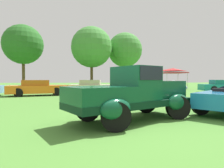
# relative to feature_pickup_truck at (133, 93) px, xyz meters

# --- Properties ---
(ground_plane) EXTENTS (120.00, 120.00, 0.00)m
(ground_plane) POSITION_rel_feature_pickup_truck_xyz_m (-0.29, -0.52, -0.86)
(ground_plane) COLOR #4C8433
(feature_pickup_truck) EXTENTS (4.38, 3.35, 1.70)m
(feature_pickup_truck) POSITION_rel_feature_pickup_truck_xyz_m (0.00, 0.00, 0.00)
(feature_pickup_truck) COLOR black
(feature_pickup_truck) RESTS_ON ground_plane
(show_car_orange) EXTENTS (4.75, 2.87, 1.22)m
(show_car_orange) POSITION_rel_feature_pickup_truck_xyz_m (-5.65, 9.51, -0.26)
(show_car_orange) COLOR orange
(show_car_orange) RESTS_ON ground_plane
(show_car_cream) EXTENTS (4.11, 2.08, 1.22)m
(show_car_cream) POSITION_rel_feature_pickup_truck_xyz_m (-1.39, 10.96, -0.27)
(show_car_cream) COLOR beige
(show_car_cream) RESTS_ON ground_plane
(show_car_teal) EXTENTS (4.65, 2.37, 1.22)m
(show_car_teal) POSITION_rel_feature_pickup_truck_xyz_m (11.36, 11.28, -0.26)
(show_car_teal) COLOR teal
(show_car_teal) RESTS_ON ground_plane
(spectator_between_cars) EXTENTS (0.45, 0.33, 1.69)m
(spectator_between_cars) POSITION_rel_feature_pickup_truck_xyz_m (0.81, 8.59, 0.05)
(spectator_between_cars) COLOR #9E998E
(spectator_between_cars) RESTS_ON ground_plane
(canopy_tent_left_field) EXTENTS (2.96, 2.96, 2.71)m
(canopy_tent_left_field) POSITION_rel_feature_pickup_truck_xyz_m (9.06, 17.91, 1.56)
(canopy_tent_left_field) COLOR #B7B7BC
(canopy_tent_left_field) RESTS_ON ground_plane
(treeline_far_left) EXTENTS (6.01, 6.01, 9.59)m
(treeline_far_left) POSITION_rel_feature_pickup_truck_xyz_m (-11.98, 24.46, 5.70)
(treeline_far_left) COLOR brown
(treeline_far_left) RESTS_ON ground_plane
(treeline_mid_left) EXTENTS (6.47, 6.47, 9.59)m
(treeline_mid_left) POSITION_rel_feature_pickup_truck_xyz_m (-1.53, 24.45, 5.48)
(treeline_mid_left) COLOR brown
(treeline_mid_left) RESTS_ON ground_plane
(treeline_center) EXTENTS (6.05, 6.05, 9.46)m
(treeline_center) POSITION_rel_feature_pickup_truck_xyz_m (4.30, 27.33, 5.55)
(treeline_center) COLOR brown
(treeline_center) RESTS_ON ground_plane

